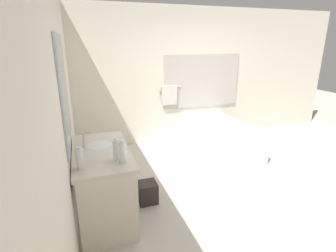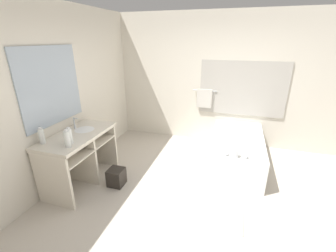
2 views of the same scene
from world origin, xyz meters
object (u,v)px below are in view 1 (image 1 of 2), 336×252
bathtub (220,136)px  water_bottle_3 (123,152)px  water_bottle_1 (116,150)px  water_bottle_2 (80,159)px  waste_bin (147,192)px

bathtub → water_bottle_3: 2.84m
water_bottle_1 → water_bottle_2: (-0.36, -0.10, -0.00)m
water_bottle_3 → waste_bin: water_bottle_3 is taller
bathtub → water_bottle_1: 2.81m
water_bottle_1 → bathtub: bearing=37.0°
water_bottle_2 → waste_bin: bearing=32.5°
bathtub → water_bottle_2: water_bottle_2 is taller
water_bottle_3 → waste_bin: bearing=53.1°
water_bottle_1 → waste_bin: 1.00m
bathtub → water_bottle_3: size_ratio=6.98×
water_bottle_2 → water_bottle_3: water_bottle_3 is taller
bathtub → waste_bin: bearing=-144.7°
water_bottle_2 → water_bottle_3: size_ratio=0.94×
bathtub → water_bottle_2: size_ratio=7.40×
water_bottle_1 → water_bottle_2: water_bottle_1 is taller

